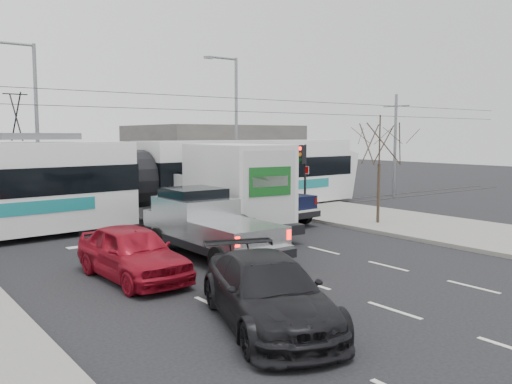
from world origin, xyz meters
TOP-DOWN VIEW (x-y plane):
  - ground at (0.00, 0.00)m, footprint 120.00×120.00m
  - sidewalk_right at (9.00, 0.00)m, footprint 6.00×60.00m
  - rails at (0.00, 10.00)m, footprint 60.00×1.60m
  - building_right at (12.00, 24.00)m, footprint 12.00×10.00m
  - bare_tree at (7.60, 2.50)m, footprint 2.40×2.40m
  - traffic_signal at (6.47, 6.50)m, footprint 0.44×0.44m
  - street_lamp_near at (7.31, 14.00)m, footprint 2.38×0.25m
  - street_lamp_far at (-4.19, 16.00)m, footprint 2.38×0.25m
  - catenary at (0.00, 10.00)m, footprint 60.00×0.20m
  - tram at (-1.45, 9.63)m, footprint 28.86×5.33m
  - silver_pickup at (-2.23, 1.82)m, footprint 2.35×6.44m
  - box_truck at (0.92, 5.04)m, footprint 3.39×7.91m
  - navy_pickup at (3.94, 6.97)m, footprint 2.56×5.85m
  - green_car at (-1.13, 2.12)m, footprint 2.83×5.28m
  - red_car at (-5.57, 0.47)m, footprint 2.05×4.78m
  - dark_car at (-4.79, -4.98)m, footprint 3.78×5.68m

SIDE VIEW (x-z plane):
  - ground at x=0.00m, z-range 0.00..0.00m
  - rails at x=0.00m, z-range 0.00..0.03m
  - sidewalk_right at x=9.00m, z-range 0.00..0.15m
  - green_car at x=-1.13m, z-range 0.00..1.41m
  - dark_car at x=-4.79m, z-range 0.00..1.53m
  - red_car at x=-5.57m, z-range 0.00..1.61m
  - silver_pickup at x=-2.23m, z-range -0.01..2.33m
  - navy_pickup at x=3.94m, z-range -0.02..2.39m
  - box_truck at x=0.92m, z-range -0.02..3.82m
  - tram at x=-1.45m, z-range -0.85..5.01m
  - building_right at x=12.00m, z-range 0.00..5.00m
  - traffic_signal at x=6.47m, z-range 0.94..4.54m
  - bare_tree at x=7.60m, z-range 1.29..6.29m
  - catenary at x=0.00m, z-range 0.38..7.38m
  - street_lamp_near at x=7.31m, z-range 0.61..9.61m
  - street_lamp_far at x=-4.19m, z-range 0.61..9.61m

